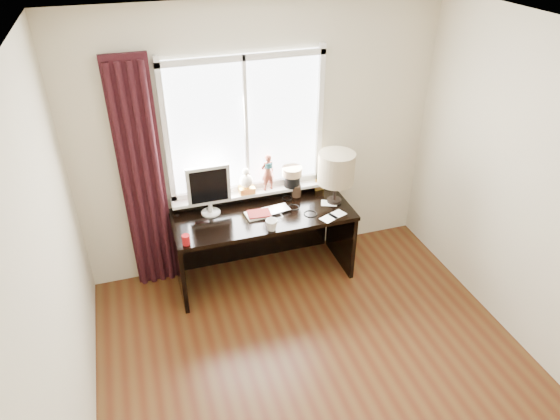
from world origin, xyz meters
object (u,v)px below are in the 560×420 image
object	(u,v)px
desk	(260,229)
monitor	(209,187)
red_cup	(186,240)
laptop	(271,211)
table_lamp	(336,169)
mug	(272,225)

from	to	relation	value
desk	monitor	distance (m)	0.70
red_cup	desk	distance (m)	0.90
desk	laptop	bearing A→B (deg)	-51.29
desk	table_lamp	bearing A→B (deg)	-8.64
laptop	mug	size ratio (longest dim) A/B	3.15
red_cup	desk	xyz separation A→B (m)	(0.76, 0.38, -0.29)
laptop	mug	bearing A→B (deg)	-113.58
mug	red_cup	xyz separation A→B (m)	(-0.76, 0.01, -0.01)
red_cup	desk	bearing A→B (deg)	26.33
laptop	monitor	world-z (taller)	monitor
laptop	monitor	size ratio (longest dim) A/B	0.72
monitor	mug	bearing A→B (deg)	-43.55
desk	monitor	world-z (taller)	monitor
mug	desk	xyz separation A→B (m)	(0.00, 0.39, -0.30)
red_cup	monitor	world-z (taller)	monitor
laptop	desk	bearing A→B (deg)	121.67
red_cup	table_lamp	distance (m)	1.54
desk	table_lamp	distance (m)	0.95
monitor	table_lamp	xyz separation A→B (m)	(1.19, -0.16, 0.09)
monitor	laptop	bearing A→B (deg)	-15.94
laptop	desk	xyz separation A→B (m)	(-0.08, 0.11, -0.26)
desk	table_lamp	world-z (taller)	table_lamp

